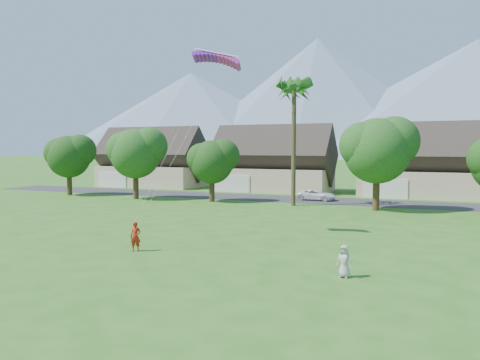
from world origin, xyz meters
The scene contains 10 objects.
ground centered at (0.00, 0.00, 0.00)m, with size 500.00×500.00×0.00m, color #2D6019.
street centered at (0.00, 34.00, 0.01)m, with size 90.00×7.00×0.01m, color #2D2D30.
kite_flyer centered at (-4.35, 5.32, 0.82)m, with size 0.60×0.39×1.64m, color #A92413.
watcher centered at (7.33, 4.51, 0.73)m, with size 0.71×0.46×1.45m, color #B5B4B0.
parked_car centered at (-0.97, 34.00, 0.59)m, with size 1.94×4.21×1.17m, color white.
mountain_ridge centered at (10.40, 260.00, 29.07)m, with size 540.00×240.00×70.00m.
houses_row centered at (0.49, 42.99, 3.44)m, with size 72.75×8.19×8.86m.
tree_row centered at (-1.14, 27.92, 4.89)m, with size 62.27×6.67×8.45m.
fan_palm centered at (-2.00, 28.50, 11.80)m, with size 3.00×3.00×13.80m.
parafoil_kite centered at (-2.14, 11.38, 11.54)m, with size 3.28×1.31×0.50m.
Camera 1 is at (10.95, -16.15, 5.78)m, focal length 35.00 mm.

